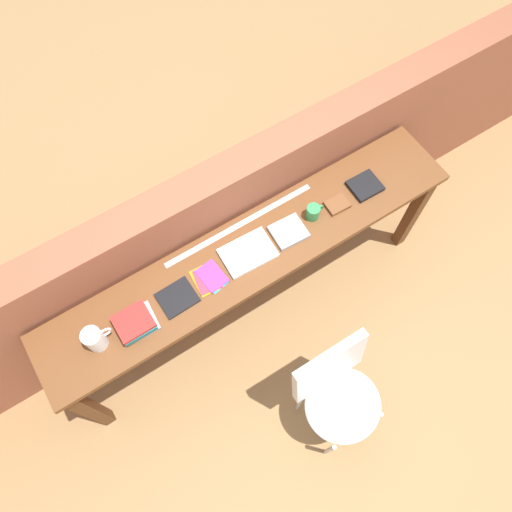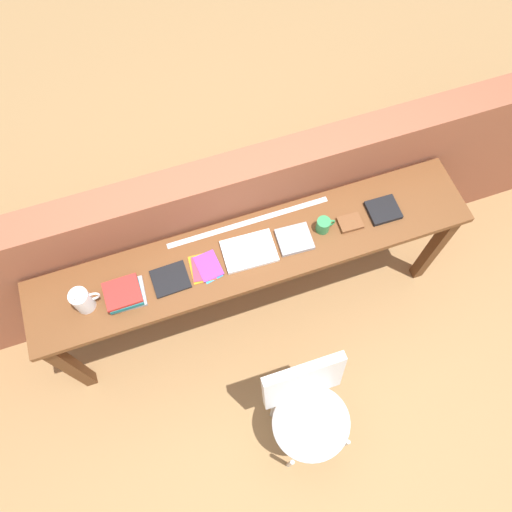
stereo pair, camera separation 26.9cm
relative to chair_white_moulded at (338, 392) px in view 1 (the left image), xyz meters
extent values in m
plane|color=#9E7547|center=(-0.03, 0.55, -0.53)|extent=(40.00, 40.00, 0.00)
cube|color=#935138|center=(-0.03, 1.19, 0.07)|extent=(6.00, 0.20, 1.20)
cube|color=brown|center=(-0.03, 0.85, 0.33)|extent=(2.50, 0.44, 0.04)
cube|color=#5B341A|center=(-1.22, 0.69, -0.11)|extent=(0.07, 0.07, 0.84)
cube|color=#5B341A|center=(1.16, 0.69, -0.11)|extent=(0.07, 0.07, 0.84)
cube|color=#5B341A|center=(-1.22, 1.01, -0.11)|extent=(0.07, 0.07, 0.84)
cube|color=#5B341A|center=(1.16, 1.01, -0.11)|extent=(0.07, 0.07, 0.84)
ellipsoid|color=silver|center=(0.00, -0.07, -0.08)|extent=(0.44, 0.42, 0.08)
cube|color=silver|center=(0.00, 0.12, 0.16)|extent=(0.44, 0.11, 0.40)
cylinder|color=#B2B2B7|center=(-0.17, -0.22, -0.32)|extent=(0.02, 0.02, 0.41)
cylinder|color=#B2B2B7|center=(0.16, -0.23, -0.32)|extent=(0.02, 0.02, 0.41)
cylinder|color=#B2B2B7|center=(-0.16, 0.09, -0.32)|extent=(0.02, 0.02, 0.41)
cylinder|color=#B2B2B7|center=(0.17, 0.09, -0.32)|extent=(0.02, 0.02, 0.41)
cylinder|color=white|center=(-0.95, 0.82, 0.43)|extent=(0.10, 0.10, 0.15)
cone|color=white|center=(-0.95, 0.79, 0.52)|extent=(0.04, 0.03, 0.04)
torus|color=white|center=(-0.90, 0.82, 0.44)|extent=(0.07, 0.01, 0.07)
cube|color=#9E9EA3|center=(-0.74, 0.81, 0.36)|extent=(0.20, 0.18, 0.02)
cube|color=#19757A|center=(-0.75, 0.80, 0.39)|extent=(0.18, 0.16, 0.03)
cube|color=red|center=(-0.75, 0.81, 0.41)|extent=(0.18, 0.16, 0.02)
cube|color=black|center=(-0.50, 0.82, 0.36)|extent=(0.20, 0.17, 0.01)
cube|color=#3399D8|center=(-0.29, 0.82, 0.35)|extent=(0.13, 0.16, 0.00)
cube|color=orange|center=(-0.32, 0.83, 0.36)|extent=(0.14, 0.17, 0.00)
cube|color=green|center=(-0.29, 0.83, 0.36)|extent=(0.11, 0.16, 0.00)
cube|color=#E5334C|center=(-0.32, 0.83, 0.36)|extent=(0.15, 0.17, 0.00)
cube|color=purple|center=(-0.29, 0.83, 0.37)|extent=(0.13, 0.17, 0.00)
cube|color=white|center=(-0.05, 0.84, 0.36)|extent=(0.30, 0.21, 0.02)
cube|color=#9E9EA3|center=(0.21, 0.83, 0.37)|extent=(0.20, 0.18, 0.03)
cylinder|color=#338C4C|center=(0.38, 0.84, 0.40)|extent=(0.08, 0.08, 0.09)
torus|color=#338C4C|center=(0.42, 0.84, 0.40)|extent=(0.06, 0.01, 0.06)
cube|color=brown|center=(0.54, 0.83, 0.37)|extent=(0.13, 0.11, 0.02)
cube|color=black|center=(0.75, 0.84, 0.37)|extent=(0.18, 0.16, 0.03)
cube|color=silver|center=(0.00, 1.02, 0.35)|extent=(0.95, 0.03, 0.00)
camera|label=1|loc=(-0.64, -0.15, 2.82)|focal=35.00mm
camera|label=2|loc=(-0.39, -0.27, 2.82)|focal=35.00mm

